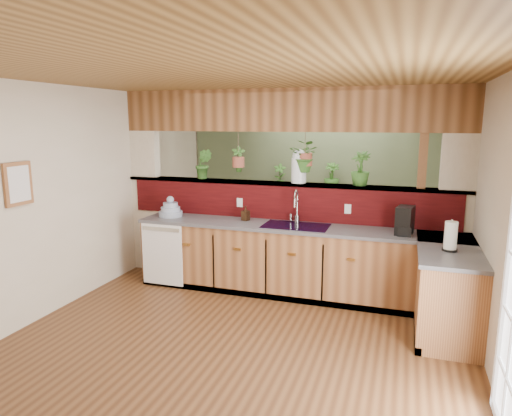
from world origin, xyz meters
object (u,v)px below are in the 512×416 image
(shelving_console, at_px, (303,219))
(coffee_maker, at_px, (405,222))
(faucet, at_px, (296,205))
(paper_towel, at_px, (451,237))
(soap_dispenser, at_px, (246,213))
(dish_stack, at_px, (171,210))
(glass_jar, at_px, (299,166))

(shelving_console, bearing_deg, coffee_maker, -55.72)
(faucet, bearing_deg, coffee_maker, -8.14)
(coffee_maker, distance_m, paper_towel, 0.72)
(faucet, xyz_separation_m, soap_dispenser, (-0.66, -0.06, -0.14))
(paper_towel, bearing_deg, dish_stack, 169.81)
(soap_dispenser, distance_m, coffee_maker, 2.00)
(coffee_maker, distance_m, glass_jar, 1.52)
(paper_towel, relative_size, glass_jar, 0.74)
(dish_stack, bearing_deg, coffee_maker, -1.11)
(soap_dispenser, bearing_deg, faucet, 5.43)
(paper_towel, bearing_deg, coffee_maker, 127.81)
(soap_dispenser, height_order, glass_jar, glass_jar)
(faucet, xyz_separation_m, dish_stack, (-1.73, -0.13, -0.15))
(soap_dispenser, height_order, paper_towel, paper_towel)
(dish_stack, xyz_separation_m, coffee_maker, (3.06, -0.06, 0.06))
(glass_jar, bearing_deg, faucet, -84.24)
(faucet, relative_size, glass_jar, 1.00)
(soap_dispenser, xyz_separation_m, paper_towel, (2.43, -0.70, 0.05))
(coffee_maker, bearing_deg, dish_stack, -170.45)
(dish_stack, height_order, paper_towel, paper_towel)
(coffee_maker, height_order, glass_jar, glass_jar)
(faucet, distance_m, shelving_console, 2.24)
(dish_stack, relative_size, glass_jar, 0.73)
(soap_dispenser, bearing_deg, dish_stack, -176.37)
(faucet, bearing_deg, shelving_console, 100.06)
(soap_dispenser, xyz_separation_m, glass_jar, (0.64, 0.28, 0.61))
(paper_towel, height_order, glass_jar, glass_jar)
(paper_towel, distance_m, glass_jar, 2.12)
(soap_dispenser, bearing_deg, shelving_console, 82.49)
(faucet, distance_m, glass_jar, 0.52)
(faucet, height_order, coffee_maker, faucet)
(faucet, height_order, shelving_console, faucet)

